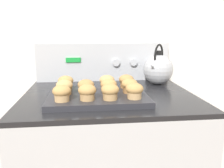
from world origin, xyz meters
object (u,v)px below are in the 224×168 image
(muffin_pan, at_px, (98,96))
(muffin_r1_c3, at_px, (130,85))
(muffin_r1_c0, at_px, (64,87))
(muffin_r1_c1, at_px, (86,86))
(muffin_r0_c0, at_px, (62,93))
(muffin_r0_c2, at_px, (110,91))
(muffin_r2_c2, at_px, (107,82))
(muffin_r2_c3, at_px, (126,81))
(muffin_r0_c1, at_px, (87,92))
(muffin_r0_c3, at_px, (134,91))
(tea_kettle, at_px, (158,69))
(muffin_r1_c2, at_px, (109,86))
(muffin_r2_c0, at_px, (66,82))

(muffin_pan, height_order, muffin_r1_c3, muffin_r1_c3)
(muffin_r1_c0, distance_m, muffin_r1_c1, 0.08)
(muffin_r0_c0, relative_size, muffin_r0_c2, 1.00)
(muffin_r1_c0, relative_size, muffin_r2_c2, 1.00)
(muffin_r1_c1, height_order, muffin_r1_c3, same)
(muffin_r1_c0, height_order, muffin_r2_c3, same)
(muffin_r1_c0, bearing_deg, muffin_pan, -0.59)
(muffin_r0_c1, relative_size, muffin_r2_c3, 1.00)
(muffin_r0_c2, bearing_deg, muffin_r0_c0, -179.83)
(muffin_r0_c2, xyz_separation_m, muffin_r0_c3, (0.09, 0.00, 0.00))
(tea_kettle, bearing_deg, muffin_r1_c0, -152.62)
(muffin_r0_c0, distance_m, muffin_r1_c2, 0.20)
(muffin_r2_c3, height_order, tea_kettle, tea_kettle)
(muffin_r0_c2, height_order, muffin_r1_c2, same)
(muffin_r1_c0, xyz_separation_m, muffin_r1_c1, (0.08, 0.00, 0.00))
(muffin_pan, height_order, muffin_r0_c2, muffin_r0_c2)
(muffin_r1_c0, bearing_deg, muffin_r2_c3, 18.35)
(tea_kettle, bearing_deg, muffin_r0_c2, -130.76)
(muffin_r0_c3, height_order, tea_kettle, tea_kettle)
(muffin_r1_c2, xyz_separation_m, tea_kettle, (0.27, 0.23, 0.03))
(muffin_r0_c3, xyz_separation_m, muffin_r2_c2, (-0.09, 0.17, 0.00))
(muffin_r0_c0, distance_m, muffin_r0_c2, 0.17)
(muffin_r1_c1, distance_m, muffin_r1_c2, 0.09)
(muffin_r1_c1, bearing_deg, muffin_r1_c0, -179.92)
(muffin_r0_c3, height_order, muffin_r2_c0, same)
(muffin_r1_c3, bearing_deg, muffin_r1_c1, 178.93)
(muffin_r1_c0, distance_m, muffin_r2_c2, 0.19)
(muffin_r2_c3, bearing_deg, muffin_r0_c1, -134.96)
(muffin_r0_c1, bearing_deg, muffin_pan, 63.60)
(muffin_r0_c2, height_order, muffin_r1_c1, same)
(muffin_r1_c0, xyz_separation_m, muffin_r1_c2, (0.17, -0.00, 0.00))
(muffin_r0_c1, xyz_separation_m, muffin_r1_c2, (0.09, 0.09, 0.00))
(muffin_r0_c0, xyz_separation_m, muffin_r1_c2, (0.18, 0.09, 0.00))
(muffin_r0_c1, bearing_deg, tea_kettle, 41.50)
(muffin_r1_c3, bearing_deg, muffin_r0_c0, -161.61)
(muffin_r2_c0, bearing_deg, muffin_pan, -34.03)
(muffin_r0_c0, height_order, muffin_r2_c2, same)
(muffin_r1_c2, distance_m, muffin_r2_c2, 0.08)
(muffin_pan, distance_m, muffin_r1_c2, 0.06)
(muffin_r0_c0, distance_m, muffin_r1_c0, 0.09)
(muffin_r0_c1, bearing_deg, muffin_r0_c3, 0.11)
(muffin_pan, distance_m, muffin_r0_c1, 0.10)
(muffin_pan, height_order, tea_kettle, tea_kettle)
(muffin_pan, distance_m, muffin_r0_c2, 0.11)
(muffin_r0_c3, height_order, muffin_r1_c3, same)
(muffin_r1_c0, height_order, tea_kettle, tea_kettle)
(muffin_r0_c2, height_order, muffin_r1_c0, same)
(muffin_r1_c1, height_order, tea_kettle, tea_kettle)
(muffin_r0_c0, distance_m, muffin_r2_c2, 0.25)
(muffin_r0_c2, bearing_deg, muffin_r2_c3, 62.97)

